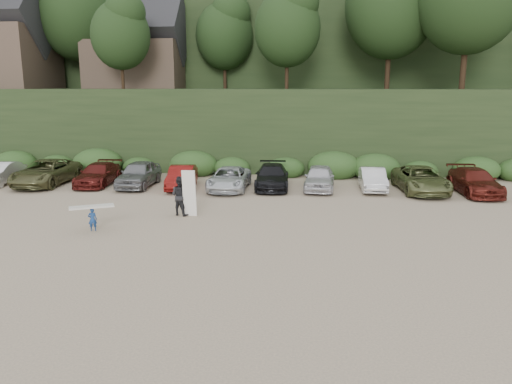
# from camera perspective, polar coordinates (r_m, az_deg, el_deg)

# --- Properties ---
(ground) EXTENTS (120.00, 120.00, 0.00)m
(ground) POSITION_cam_1_polar(r_m,az_deg,el_deg) (21.19, -2.04, -5.11)
(ground) COLOR tan
(ground) RESTS_ON ground
(hillside_backdrop) EXTENTS (90.00, 41.50, 28.00)m
(hillside_backdrop) POSITION_cam_1_polar(r_m,az_deg,el_deg) (56.29, 2.57, 17.12)
(hillside_backdrop) COLOR black
(hillside_backdrop) RESTS_ON ground
(parked_cars) EXTENTS (34.08, 5.76, 1.61)m
(parked_cars) POSITION_cam_1_polar(r_m,az_deg,el_deg) (31.18, -5.75, 1.83)
(parked_cars) COLOR #9FA0A4
(parked_cars) RESTS_ON ground
(child_surfer) EXTENTS (1.92, 1.30, 1.13)m
(child_surfer) POSITION_cam_1_polar(r_m,az_deg,el_deg) (22.94, -18.22, -2.39)
(child_surfer) COLOR navy
(child_surfer) RESTS_ON ground
(adult_surfer) EXTENTS (1.42, 1.04, 2.29)m
(adult_surfer) POSITION_cam_1_polar(r_m,az_deg,el_deg) (24.65, -8.58, -0.40)
(adult_surfer) COLOR black
(adult_surfer) RESTS_ON ground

